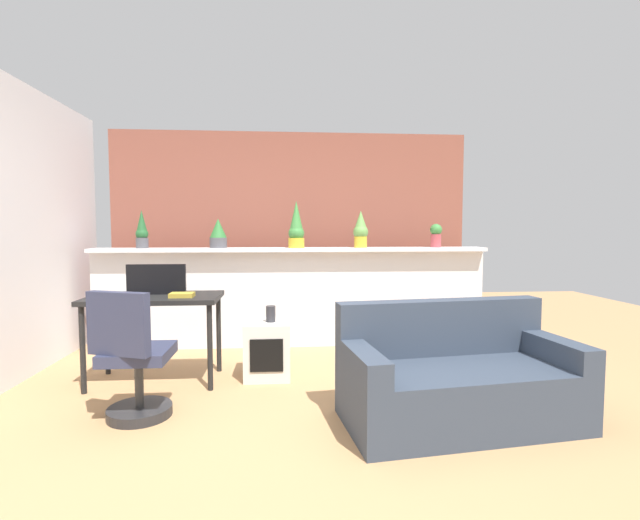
% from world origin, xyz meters
% --- Properties ---
extents(ground_plane, '(12.00, 12.00, 0.00)m').
position_xyz_m(ground_plane, '(0.00, 0.00, 0.00)').
color(ground_plane, tan).
extents(divider_wall, '(4.34, 0.16, 1.07)m').
position_xyz_m(divider_wall, '(0.00, 2.00, 0.54)').
color(divider_wall, silver).
rests_on(divider_wall, ground).
extents(plant_shelf, '(4.34, 0.31, 0.04)m').
position_xyz_m(plant_shelf, '(0.00, 1.96, 1.09)').
color(plant_shelf, silver).
rests_on(plant_shelf, divider_wall).
extents(brick_wall_behind, '(4.34, 0.10, 2.50)m').
position_xyz_m(brick_wall_behind, '(0.00, 2.60, 1.25)').
color(brick_wall_behind, brown).
rests_on(brick_wall_behind, ground).
extents(potted_plant_0, '(0.13, 0.13, 0.41)m').
position_xyz_m(potted_plant_0, '(-1.63, 1.97, 1.30)').
color(potted_plant_0, '#4C4C51').
rests_on(potted_plant_0, plant_shelf).
extents(potted_plant_1, '(0.19, 0.19, 0.32)m').
position_xyz_m(potted_plant_1, '(-0.82, 1.99, 1.27)').
color(potted_plant_1, '#4C4C51').
rests_on(potted_plant_1, plant_shelf).
extents(potted_plant_2, '(0.17, 0.17, 0.52)m').
position_xyz_m(potted_plant_2, '(0.04, 1.92, 1.34)').
color(potted_plant_2, gold).
rests_on(potted_plant_2, plant_shelf).
extents(potted_plant_3, '(0.17, 0.17, 0.41)m').
position_xyz_m(potted_plant_3, '(0.76, 1.95, 1.31)').
color(potted_plant_3, gold).
rests_on(potted_plant_3, plant_shelf).
extents(potted_plant_4, '(0.13, 0.13, 0.27)m').
position_xyz_m(potted_plant_4, '(1.63, 1.96, 1.25)').
color(potted_plant_4, '#B7474C').
rests_on(potted_plant_4, plant_shelf).
extents(desk, '(1.10, 0.60, 0.75)m').
position_xyz_m(desk, '(-1.20, 0.87, 0.67)').
color(desk, black).
rests_on(desk, ground).
extents(tv_monitor, '(0.50, 0.04, 0.26)m').
position_xyz_m(tv_monitor, '(-1.21, 0.95, 0.88)').
color(tv_monitor, black).
rests_on(tv_monitor, desk).
extents(office_chair, '(0.50, 0.51, 0.91)m').
position_xyz_m(office_chair, '(-1.14, 0.08, 0.39)').
color(office_chair, '#262628').
rests_on(office_chair, ground).
extents(side_cube_shelf, '(0.40, 0.41, 0.50)m').
position_xyz_m(side_cube_shelf, '(-0.25, 0.91, 0.25)').
color(side_cube_shelf, silver).
rests_on(side_cube_shelf, ground).
extents(vase_on_shelf, '(0.08, 0.08, 0.14)m').
position_xyz_m(vase_on_shelf, '(-0.22, 0.91, 0.57)').
color(vase_on_shelf, '#2D2D33').
rests_on(vase_on_shelf, side_cube_shelf).
extents(book_on_desk, '(0.19, 0.14, 0.04)m').
position_xyz_m(book_on_desk, '(-0.95, 0.77, 0.77)').
color(book_on_desk, gold).
rests_on(book_on_desk, desk).
extents(couch, '(1.64, 0.95, 0.80)m').
position_xyz_m(couch, '(1.08, -0.11, 0.28)').
color(couch, '#333D4C').
rests_on(couch, ground).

